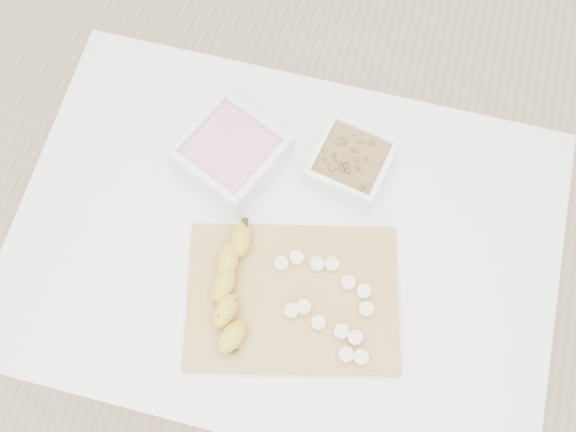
% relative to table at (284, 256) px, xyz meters
% --- Properties ---
extents(ground, '(3.50, 3.50, 0.00)m').
position_rel_table_xyz_m(ground, '(0.00, 0.00, -0.65)').
color(ground, '#C6AD89').
rests_on(ground, ground).
extents(table, '(1.00, 0.70, 0.75)m').
position_rel_table_xyz_m(table, '(0.00, 0.00, 0.00)').
color(table, white).
rests_on(table, ground).
extents(bowl_yogurt, '(0.22, 0.22, 0.08)m').
position_rel_table_xyz_m(bowl_yogurt, '(-0.13, 0.13, 0.14)').
color(bowl_yogurt, white).
rests_on(bowl_yogurt, table).
extents(bowl_granola, '(0.16, 0.16, 0.06)m').
position_rel_table_xyz_m(bowl_granola, '(0.09, 0.17, 0.13)').
color(bowl_granola, white).
rests_on(bowl_granola, table).
extents(cutting_board, '(0.42, 0.34, 0.01)m').
position_rel_table_xyz_m(cutting_board, '(0.04, -0.10, 0.10)').
color(cutting_board, tan).
rests_on(cutting_board, table).
extents(banana, '(0.06, 0.23, 0.04)m').
position_rel_table_xyz_m(banana, '(-0.06, -0.12, 0.13)').
color(banana, gold).
rests_on(banana, cutting_board).
extents(banana_slices, '(0.20, 0.18, 0.02)m').
position_rel_table_xyz_m(banana_slices, '(0.11, -0.10, 0.12)').
color(banana_slices, '#FAEBBD').
rests_on(banana_slices, cutting_board).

